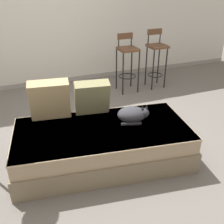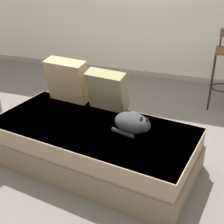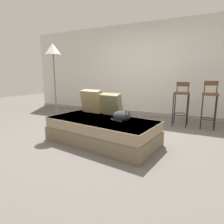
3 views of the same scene
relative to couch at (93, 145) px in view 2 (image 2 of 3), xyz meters
name	(u,v)px [view 2 (image 2 of 3)]	position (x,y,z in m)	size (l,w,h in m)	color
ground_plane	(108,143)	(0.00, 0.40, -0.21)	(16.00, 16.00, 0.00)	#66605B
wall_baseboard_trim	(154,75)	(0.00, 2.60, -0.17)	(8.00, 0.02, 0.09)	gray
couch	(93,145)	(0.00, 0.00, 0.00)	(2.01, 1.19, 0.42)	#766750
throw_pillow_corner	(68,80)	(-0.46, 0.43, 0.43)	(0.47, 0.29, 0.46)	tan
throw_pillow_middle	(107,90)	(0.01, 0.37, 0.41)	(0.42, 0.29, 0.42)	#847F56
cat	(133,123)	(0.37, 0.02, 0.29)	(0.37, 0.32, 0.20)	#333338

